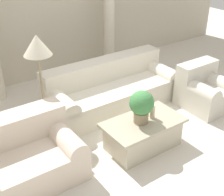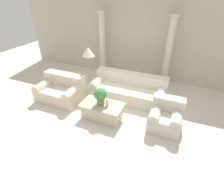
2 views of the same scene
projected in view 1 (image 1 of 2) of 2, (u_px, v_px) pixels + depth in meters
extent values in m
plane|color=silver|center=(126.00, 131.00, 4.96)|extent=(16.00, 16.00, 0.00)
cube|color=beige|center=(113.00, 96.00, 5.54)|extent=(2.37, 0.95, 0.42)
cube|color=beige|center=(104.00, 69.00, 5.57)|extent=(2.37, 0.33, 0.38)
cylinder|color=beige|center=(59.00, 101.00, 4.91)|extent=(0.28, 0.95, 0.28)
cylinder|color=beige|center=(158.00, 70.00, 5.96)|extent=(0.28, 0.95, 0.28)
cube|color=beige|center=(25.00, 166.00, 3.91)|extent=(1.38, 0.95, 0.42)
cube|color=beige|center=(12.00, 129.00, 3.94)|extent=(1.38, 0.33, 0.38)
cylinder|color=beige|center=(63.00, 137.00, 4.08)|extent=(0.28, 0.95, 0.28)
cube|color=beige|center=(143.00, 135.00, 4.52)|extent=(1.02, 0.57, 0.40)
cube|color=#B3A98F|center=(144.00, 122.00, 4.41)|extent=(1.16, 0.65, 0.04)
cylinder|color=#937F60|center=(141.00, 117.00, 4.35)|extent=(0.21, 0.21, 0.16)
sphere|color=#428447|center=(142.00, 103.00, 4.24)|extent=(0.34, 0.34, 0.34)
cylinder|color=beige|center=(152.00, 111.00, 4.43)|extent=(0.07, 0.07, 0.22)
cylinder|color=gray|center=(47.00, 131.00, 4.93)|extent=(0.26, 0.26, 0.03)
cylinder|color=gray|center=(43.00, 95.00, 4.61)|extent=(0.04, 0.04, 1.26)
cone|color=beige|center=(37.00, 45.00, 4.24)|extent=(0.40, 0.40, 0.29)
cylinder|color=beige|center=(109.00, 16.00, 6.60)|extent=(0.24, 0.24, 2.38)
cube|color=beige|center=(206.00, 96.00, 5.53)|extent=(0.79, 0.83, 0.41)
cube|color=beige|center=(197.00, 72.00, 5.54)|extent=(0.79, 0.29, 0.35)
cylinder|color=beige|center=(197.00, 90.00, 5.30)|extent=(0.28, 0.83, 0.28)
cylinder|color=beige|center=(217.00, 82.00, 5.56)|extent=(0.28, 0.83, 0.28)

